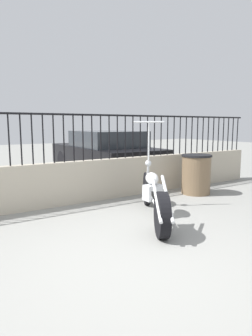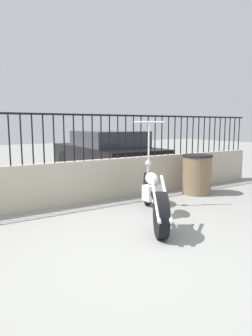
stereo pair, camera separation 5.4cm
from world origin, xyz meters
name	(u,v)px [view 2 (the right image)]	position (x,y,z in m)	size (l,w,h in m)	color
ground_plane	(128,260)	(0.00, 0.00, 0.00)	(40.00, 40.00, 0.00)	gray
low_wall	(50,185)	(0.00, 2.51, 0.39)	(10.29, 0.18, 0.77)	#B2A893
fence_railing	(48,130)	(0.00, 2.51, 1.34)	(10.29, 0.04, 0.86)	black
motorcycle_white	(154,196)	(1.06, 0.92, 0.37)	(1.23, 2.01, 1.50)	black
trash_bin	(197,174)	(2.89, 1.85, 0.41)	(0.62, 0.62, 0.82)	brown
car_black	(106,153)	(2.40, 4.86, 0.65)	(1.83, 4.03, 1.26)	black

